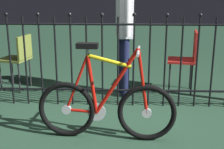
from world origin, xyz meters
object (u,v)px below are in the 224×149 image
(chair_red, at_px, (187,56))
(person_visitor, at_px, (124,26))
(chair_olive, at_px, (18,56))
(bicycle, at_px, (106,107))

(chair_red, height_order, person_visitor, person_visitor)
(chair_red, xyz_separation_m, person_visitor, (-0.88, -0.16, 0.42))
(chair_red, bearing_deg, chair_olive, 179.68)
(chair_olive, bearing_deg, bicycle, -47.87)
(chair_olive, height_order, person_visitor, person_visitor)
(bicycle, distance_m, chair_olive, 2.02)
(chair_red, xyz_separation_m, chair_olive, (-2.39, 0.01, -0.03))
(chair_red, height_order, chair_olive, chair_red)
(chair_red, distance_m, person_visitor, 0.99)
(bicycle, xyz_separation_m, chair_red, (1.04, 1.48, 0.19))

